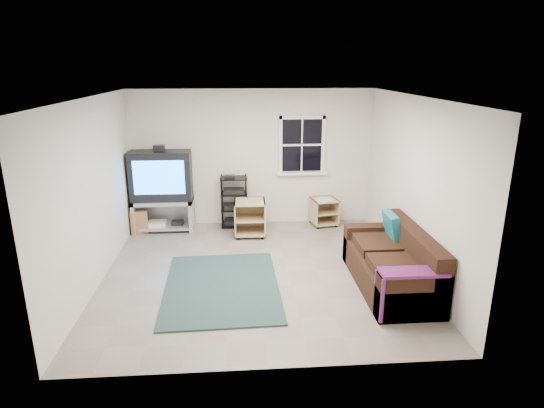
{
  "coord_description": "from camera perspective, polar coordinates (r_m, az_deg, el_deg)",
  "views": [
    {
      "loc": [
        -0.27,
        -6.29,
        3.02
      ],
      "look_at": [
        0.24,
        0.4,
        0.96
      ],
      "focal_mm": 30.0,
      "sensor_mm": 36.0,
      "label": 1
    }
  ],
  "objects": [
    {
      "name": "sofa",
      "position": [
        6.66,
        14.93,
        -7.42
      ],
      "size": [
        0.89,
        2.0,
        0.91
      ],
      "color": "black",
      "rests_on": "ground"
    },
    {
      "name": "av_rack",
      "position": [
        8.77,
        -4.76,
        -0.07
      ],
      "size": [
        0.51,
        0.37,
        1.01
      ],
      "color": "black",
      "rests_on": "ground"
    },
    {
      "name": "side_table_right",
      "position": [
        8.93,
        6.47,
        -0.7
      ],
      "size": [
        0.55,
        0.55,
        0.55
      ],
      "rotation": [
        0.0,
        0.0,
        0.18
      ],
      "color": "tan",
      "rests_on": "ground"
    },
    {
      "name": "room",
      "position": [
        8.78,
        3.76,
        6.93
      ],
      "size": [
        4.6,
        4.62,
        4.6
      ],
      "color": "slate",
      "rests_on": "ground"
    },
    {
      "name": "tv_unit",
      "position": [
        8.68,
        -13.66,
        2.42
      ],
      "size": [
        1.11,
        0.55,
        1.63
      ],
      "color": "#A7A7AF",
      "rests_on": "ground"
    },
    {
      "name": "side_table_left",
      "position": [
        8.36,
        -2.79,
        -1.54
      ],
      "size": [
        0.56,
        0.56,
        0.66
      ],
      "rotation": [
        0.0,
        0.0,
        -0.01
      ],
      "color": "tan",
      "rests_on": "ground"
    },
    {
      "name": "shag_rug",
      "position": [
        6.58,
        -6.31,
        -10.24
      ],
      "size": [
        1.65,
        2.23,
        0.03
      ],
      "primitive_type": "cube",
      "rotation": [
        0.0,
        0.0,
        0.03
      ],
      "color": "#2E2114",
      "rests_on": "ground"
    },
    {
      "name": "paper_bag",
      "position": [
        8.8,
        -16.4,
        -2.18
      ],
      "size": [
        0.36,
        0.29,
        0.44
      ],
      "primitive_type": "cube",
      "rotation": [
        0.0,
        0.0,
        0.36
      ],
      "color": "#936342",
      "rests_on": "ground"
    }
  ]
}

